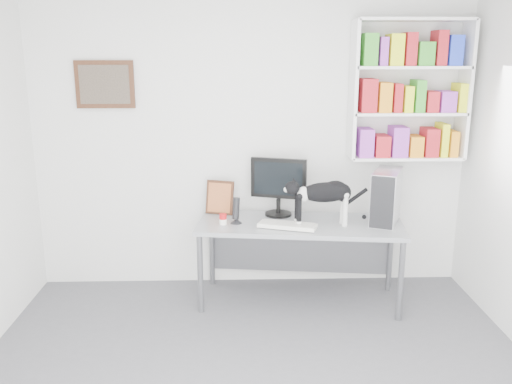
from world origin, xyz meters
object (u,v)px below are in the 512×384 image
(monitor, at_px, (279,186))
(speaker, at_px, (236,210))
(desk, at_px, (299,262))
(keyboard, at_px, (288,225))
(cat, at_px, (323,203))
(soup_can, at_px, (223,219))
(leaning_print, at_px, (220,197))
(bookshelf, at_px, (409,90))
(pc_tower, at_px, (386,196))

(monitor, distance_m, speaker, 0.47)
(desk, xyz_separation_m, speaker, (-0.56, -0.00, 0.49))
(keyboard, distance_m, cat, 0.35)
(monitor, xyz_separation_m, soup_can, (-0.50, -0.26, -0.22))
(leaning_print, bearing_deg, keyboard, -18.21)
(speaker, bearing_deg, soup_can, -141.80)
(monitor, bearing_deg, speaker, -132.41)
(desk, bearing_deg, keyboard, -125.72)
(bookshelf, xyz_separation_m, speaker, (-1.54, -0.33, -0.99))
(bookshelf, height_order, soup_can, bookshelf)
(keyboard, relative_size, leaning_print, 1.53)
(pc_tower, xyz_separation_m, soup_can, (-1.41, -0.04, -0.18))
(desk, height_order, keyboard, keyboard)
(monitor, relative_size, pc_tower, 1.17)
(desk, distance_m, soup_can, 0.79)
(desk, bearing_deg, cat, -22.85)
(soup_can, bearing_deg, leaning_print, 96.50)
(soup_can, bearing_deg, cat, -4.82)
(bookshelf, height_order, cat, bookshelf)
(keyboard, distance_m, pc_tower, 0.90)
(soup_can, bearing_deg, speaker, 15.07)
(monitor, xyz_separation_m, cat, (0.36, -0.33, -0.07))
(cat, bearing_deg, keyboard, 179.47)
(monitor, bearing_deg, keyboard, -64.86)
(bookshelf, distance_m, leaning_print, 1.94)
(desk, height_order, soup_can, soup_can)
(bookshelf, bearing_deg, soup_can, -167.72)
(cat, bearing_deg, speaker, 165.72)
(bookshelf, xyz_separation_m, soup_can, (-1.65, -0.36, -1.06))
(bookshelf, relative_size, monitor, 2.30)
(desk, relative_size, keyboard, 3.63)
(cat, bearing_deg, monitor, 130.77)
(leaning_print, xyz_separation_m, cat, (0.89, -0.40, 0.04))
(monitor, height_order, speaker, monitor)
(desk, relative_size, monitor, 3.29)
(bookshelf, xyz_separation_m, leaning_print, (-1.69, -0.04, -0.95))
(speaker, height_order, leaning_print, leaning_print)
(bookshelf, xyz_separation_m, desk, (-0.98, -0.33, -1.48))
(desk, relative_size, speaker, 7.47)
(pc_tower, bearing_deg, soup_can, -155.07)
(monitor, distance_m, cat, 0.49)
(desk, bearing_deg, pc_tower, 7.36)
(leaning_print, bearing_deg, soup_can, -65.57)
(bookshelf, relative_size, speaker, 5.23)
(keyboard, bearing_deg, soup_can, -172.77)
(desk, relative_size, leaning_print, 5.57)
(desk, xyz_separation_m, soup_can, (-0.67, -0.03, 0.42))
(bookshelf, relative_size, cat, 1.91)
(monitor, bearing_deg, leaning_print, -170.29)
(speaker, relative_size, soup_can, 2.54)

